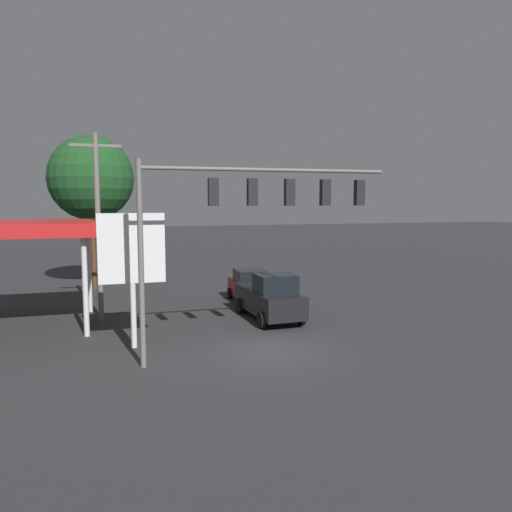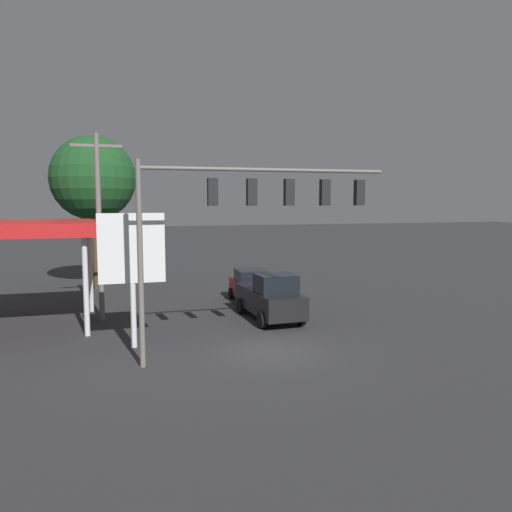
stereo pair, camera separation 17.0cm
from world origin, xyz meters
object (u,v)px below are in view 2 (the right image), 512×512
Objects in this scene: utility_pole at (99,223)px; sedan_waiting at (251,286)px; traffic_signal_assembly at (249,207)px; price_sign at (132,253)px; pickup_parked at (270,298)px; street_tree at (93,178)px.

utility_pole reaches higher than sedan_waiting.
traffic_signal_assembly reaches higher than price_sign.
sedan_waiting is (-2.85, -9.95, -4.77)m from traffic_signal_assembly.
pickup_parked is (0.22, 4.41, 0.16)m from sedan_waiting.
traffic_signal_assembly is at bearing -14.00° from sedan_waiting.
utility_pole is 1.68× the size of price_sign.
traffic_signal_assembly is at bearing 109.26° from street_tree.
pickup_parked is (-8.11, 2.20, -3.76)m from utility_pole.
traffic_signal_assembly is 1.79× the size of pickup_parked.
traffic_signal_assembly is 9.52m from utility_pole.
pickup_parked is at bearing -156.38° from price_sign.
price_sign is 1.03× the size of pickup_parked.
price_sign reaches higher than sedan_waiting.
sedan_waiting is 0.84× the size of pickup_parked.
traffic_signal_assembly is 18.30m from street_tree.
pickup_parked is at bearing 126.51° from street_tree.
price_sign is 10.58m from sedan_waiting.
price_sign is at bearing 97.21° from street_tree.
pickup_parked is at bearing 164.86° from utility_pole.
price_sign is (-1.33, 5.16, -1.01)m from utility_pole.
price_sign is 0.53× the size of street_tree.
street_tree is at bearing -82.79° from price_sign.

